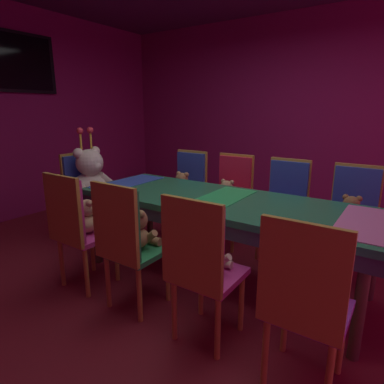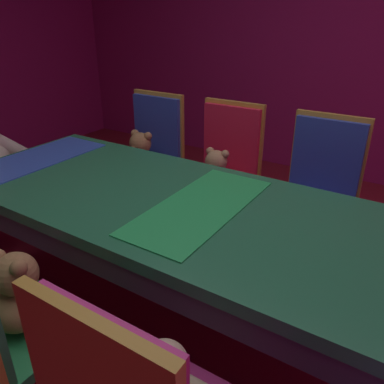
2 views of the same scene
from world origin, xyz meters
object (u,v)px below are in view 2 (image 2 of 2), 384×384
chair_right_2 (226,164)px  chair_right_3 (153,149)px  teddy_right_2 (215,174)px  banquet_table (201,224)px  chair_right_1 (320,185)px  teddy_right_3 (141,156)px  teddy_left_2 (22,294)px

chair_right_2 → chair_right_3: same height
chair_right_3 → chair_right_2: bearing=91.8°
chair_right_2 → teddy_right_2: (-0.14, 0.00, -0.02)m
banquet_table → chair_right_1: (0.83, -0.28, -0.06)m
banquet_table → teddy_right_3: teddy_right_3 is taller
teddy_right_2 → chair_right_2: bearing=-180.0°
banquet_table → teddy_right_3: bearing=53.0°
banquet_table → chair_right_2: 0.90m
teddy_left_2 → chair_right_1: 1.61m
banquet_table → chair_right_1: 0.88m
teddy_left_2 → chair_right_1: size_ratio=0.33×
chair_right_1 → teddy_left_2: bearing=-22.3°
banquet_table → teddy_right_3: size_ratio=7.96×
teddy_right_2 → banquet_table: bearing=24.6°
chair_right_1 → teddy_right_3: (-0.16, 1.18, -0.01)m
chair_right_1 → teddy_right_2: chair_right_1 is taller
chair_right_1 → chair_right_2: (0.00, 0.60, 0.00)m
teddy_left_2 → chair_right_3: size_ratio=0.33×
teddy_left_2 → chair_right_3: (1.48, 0.57, 0.01)m
teddy_left_2 → chair_right_3: 1.58m
chair_right_1 → chair_right_2: 0.60m
chair_right_3 → teddy_right_3: bearing=-0.0°
chair_right_1 → chair_right_3: same height
teddy_right_3 → banquet_table: bearing=53.0°
teddy_right_2 → chair_right_3: 0.59m
teddy_right_2 → chair_right_3: chair_right_3 is taller
banquet_table → chair_right_1: chair_right_1 is taller
teddy_left_2 → banquet_table: bearing=-26.5°
teddy_right_3 → teddy_right_2: bearing=91.9°
banquet_table → chair_right_2: (0.84, 0.32, -0.06)m
teddy_left_2 → teddy_right_3: (1.33, 0.57, -0.00)m
chair_right_2 → teddy_left_2: bearing=-0.4°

